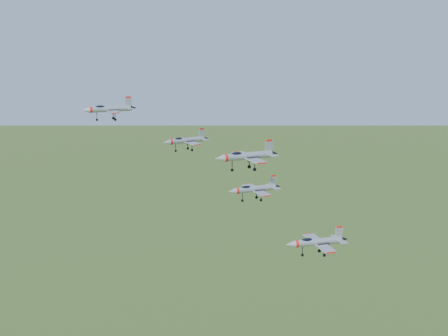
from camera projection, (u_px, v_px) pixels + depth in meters
name	position (u px, v px, depth m)	size (l,w,h in m)	color
jet_lead	(109.00, 109.00, 126.50)	(11.34, 9.45, 3.03)	#989BA3
jet_left_high	(185.00, 140.00, 128.47)	(10.57, 8.72, 2.83)	#989BA3
jet_right_high	(246.00, 156.00, 112.28)	(12.71, 10.53, 3.40)	#989BA3
jet_left_low	(254.00, 189.00, 139.50)	(13.07, 10.84, 3.49)	#989BA3
jet_right_low	(316.00, 242.00, 128.58)	(13.91, 11.72, 3.74)	#989BA3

